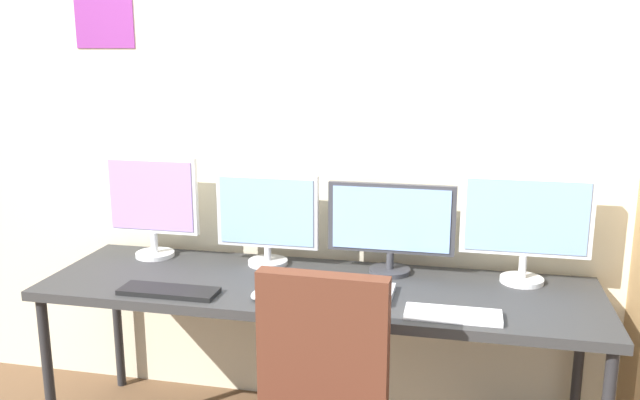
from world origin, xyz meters
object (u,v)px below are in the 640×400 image
Objects in this scene: keyboard_right at (453,315)px; laptop_closed at (353,292)px; monitor_far_right at (526,223)px; monitor_center_right at (391,224)px; computer_mouse at (258,295)px; monitor_center_left at (267,217)px; keyboard_left at (169,291)px; monitor_far_left at (152,202)px; desk at (317,296)px.

keyboard_right is 1.10× the size of laptop_closed.
monitor_far_right is 0.77m from laptop_closed.
monitor_center_right is 5.71× the size of computer_mouse.
keyboard_left is (-0.28, -0.44, -0.21)m from monitor_center_left.
monitor_center_left is 1.11m from monitor_far_right.
monitor_far_left is 0.90× the size of monitor_far_right.
monitor_center_left reaches higher than laptop_closed.
monitor_center_left is 0.57m from laptop_closed.
laptop_closed is (-0.40, 0.14, 0.00)m from keyboard_right.
monitor_far_left reaches higher than desk.
monitor_far_left is 4.96× the size of computer_mouse.
monitor_center_right is at bearing 122.53° from keyboard_right.
desk is at bearing -14.28° from monitor_far_left.
computer_mouse is (0.37, 0.03, 0.01)m from keyboard_left.
monitor_far_right is 1.48m from keyboard_left.
keyboard_left is 1.14× the size of keyboard_right.
monitor_far_right is (0.56, 0.00, 0.04)m from monitor_center_right.
computer_mouse is at bearing -133.22° from desk.
laptop_closed is (1.00, -0.30, -0.25)m from monitor_far_left.
monitor_center_right is at bearing 41.56° from computer_mouse.
monitor_far_left reaches higher than keyboard_left.
keyboard_right is at bearing -1.95° from computer_mouse.
monitor_far_left is 1.07m from laptop_closed.
computer_mouse is 0.37m from laptop_closed.
laptop_closed is at bearing -16.71° from monitor_far_left.
monitor_far_left is 1.49× the size of laptop_closed.
keyboard_left and keyboard_right have the same top height.
desk is 24.04× the size of computer_mouse.
monitor_far_right reaches higher than computer_mouse.
monitor_center_left is 0.88× the size of monitor_far_right.
monitor_far_left is 1.48m from keyboard_right.
monitor_center_left reaches higher than desk.
keyboard_right is at bearing -17.61° from monitor_far_left.
monitor_far_left is 1.36× the size of keyboard_right.
monitor_center_left is 4.87× the size of computer_mouse.
computer_mouse is at bearing -78.35° from monitor_center_left.
desk is 0.44m from monitor_center_right.
monitor_far_right reaches higher than keyboard_right.
monitor_center_right reaches higher than keyboard_right.
desk is 6.58× the size of keyboard_right.
monitor_center_left reaches higher than computer_mouse.
keyboard_right is (0.84, -0.44, -0.21)m from monitor_center_left.
keyboard_left is 4.16× the size of computer_mouse.
desk is 4.94× the size of monitor_center_left.
monitor_center_right is at bearing 27.83° from keyboard_left.
monitor_far_left is 1.11m from monitor_center_right.
desk is 0.44m from monitor_center_left.
monitor_far_right is at bearing 0.00° from monitor_center_left.
monitor_center_right is (1.11, 0.00, -0.04)m from monitor_far_left.
desk is at bearing -37.37° from monitor_center_left.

